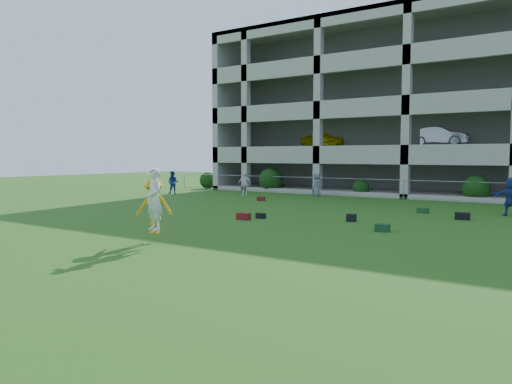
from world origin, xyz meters
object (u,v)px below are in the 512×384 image
Objects in this scene: bystander_c at (317,185)px; frisbee_contest at (154,204)px; bystander_a at (173,183)px; parking_garage at (442,110)px; bystander_b at (245,184)px; crate_d at (351,218)px; bystander_d at (511,197)px.

frisbee_contest reaches higher than bystander_c.
bystander_a is 20.57m from parking_garage.
parking_garage is at bearing 101.71° from bystander_c.
bystander_b reaches higher than crate_d.
parking_garage is at bearing 18.05° from bystander_a.
parking_garage is (-6.65, 14.58, 5.16)m from bystander_d.
parking_garage is (14.40, 13.73, 5.23)m from bystander_a.
crate_d is (6.83, -10.16, -0.61)m from bystander_c.
bystander_b is 16.44m from bystander_d.
parking_garage is (9.58, 11.97, 5.24)m from bystander_b.
bystander_d is at bearing 18.18° from bystander_c.
bystander_c is 4.37× the size of crate_d.
bystander_a is 5.13m from bystander_b.
bystander_c is 0.76× the size of frisbee_contest.
bystander_b is at bearing -23.69° from bystander_d.
bystander_a reaches higher than bystander_b.
crate_d is 21.09m from parking_garage.
bystander_a is 0.78× the size of frisbee_contest.
bystander_c is at bearing -35.54° from bystander_d.
bystander_a is 9.90m from bystander_c.
parking_garage reaches higher than bystander_c.
bystander_d is (21.05, -0.86, 0.07)m from bystander_a.
bystander_a is at bearing -118.92° from bystander_c.
bystander_b is at bearing -116.90° from bystander_c.
frisbee_contest is (8.34, -16.28, 0.42)m from bystander_b.
bystander_b is 1.01× the size of bystander_c.
bystander_d reaches higher than bystander_b.
bystander_c is at bearing -3.67° from bystander_a.
parking_garage reaches higher than bystander_b.
parking_garage is at bearing 87.49° from frisbee_contest.
crate_d is at bearing 70.49° from frisbee_contest.
bystander_c is 18.65m from frisbee_contest.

